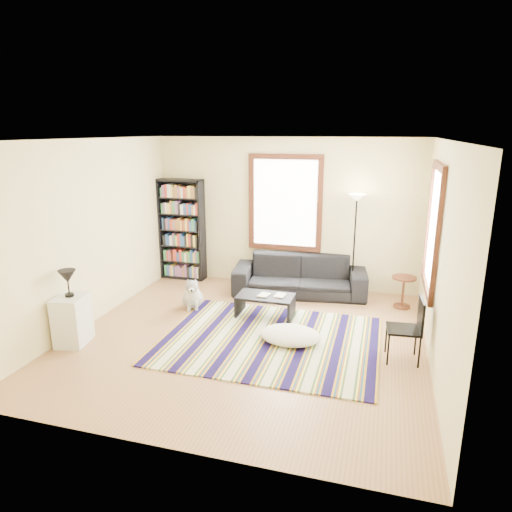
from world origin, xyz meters
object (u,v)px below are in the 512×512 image
(floor_lamp, at_px, (354,247))
(dog, at_px, (192,293))
(side_table, at_px, (403,292))
(bookshelf, at_px, (182,230))
(coffee_table, at_px, (265,306))
(white_cabinet, at_px, (72,320))
(sofa, at_px, (300,275))
(folding_chair, at_px, (404,330))
(floor_cushion, at_px, (290,335))

(floor_lamp, relative_size, dog, 3.42)
(floor_lamp, bearing_deg, side_table, -18.15)
(bookshelf, relative_size, side_table, 3.70)
(coffee_table, height_order, white_cabinet, white_cabinet)
(sofa, relative_size, floor_lamp, 1.28)
(sofa, xyz_separation_m, coffee_table, (-0.33, -1.22, -0.17))
(dog, bearing_deg, side_table, -6.03)
(sofa, bearing_deg, dog, -151.13)
(sofa, xyz_separation_m, folding_chair, (1.76, -2.12, 0.08))
(sofa, bearing_deg, bookshelf, 165.77)
(coffee_table, distance_m, floor_cushion, 1.00)
(sofa, height_order, folding_chair, folding_chair)
(bookshelf, xyz_separation_m, folding_chair, (4.20, -2.39, -0.57))
(floor_cushion, height_order, floor_lamp, floor_lamp)
(floor_cushion, distance_m, dog, 2.04)
(bookshelf, relative_size, floor_lamp, 1.08)
(coffee_table, relative_size, floor_lamp, 0.48)
(sofa, xyz_separation_m, floor_lamp, (0.94, 0.10, 0.58))
(sofa, distance_m, floor_lamp, 1.11)
(bookshelf, xyz_separation_m, floor_lamp, (3.38, -0.17, -0.07))
(coffee_table, relative_size, dog, 1.66)
(side_table, height_order, folding_chair, folding_chair)
(folding_chair, bearing_deg, floor_lamp, 105.83)
(sofa, bearing_deg, white_cabinet, -140.93)
(coffee_table, distance_m, floor_lamp, 1.97)
(sofa, relative_size, folding_chair, 2.77)
(side_table, bearing_deg, sofa, 174.13)
(floor_lamp, relative_size, white_cabinet, 2.66)
(sofa, bearing_deg, floor_lamp, -1.84)
(bookshelf, xyz_separation_m, floor_cushion, (2.69, -2.29, -0.89))
(coffee_table, height_order, side_table, side_table)
(bookshelf, bearing_deg, dog, -60.31)
(floor_lamp, relative_size, folding_chair, 2.16)
(floor_cushion, bearing_deg, bookshelf, 139.61)
(sofa, relative_size, coffee_table, 2.65)
(bookshelf, xyz_separation_m, coffee_table, (2.12, -1.49, -0.82))
(white_cabinet, bearing_deg, coffee_table, 24.23)
(white_cabinet, bearing_deg, bookshelf, 74.59)
(floor_lamp, height_order, dog, floor_lamp)
(coffee_table, bearing_deg, bookshelf, 144.93)
(folding_chair, distance_m, dog, 3.49)
(white_cabinet, bearing_deg, sofa, 36.04)
(side_table, bearing_deg, floor_lamp, 161.85)
(folding_chair, relative_size, white_cabinet, 1.23)
(sofa, distance_m, bookshelf, 2.54)
(coffee_table, bearing_deg, white_cabinet, -144.82)
(bookshelf, height_order, floor_cushion, bookshelf)
(side_table, xyz_separation_m, folding_chair, (-0.05, -1.94, 0.16))
(coffee_table, height_order, dog, dog)
(floor_lamp, distance_m, folding_chair, 2.42)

